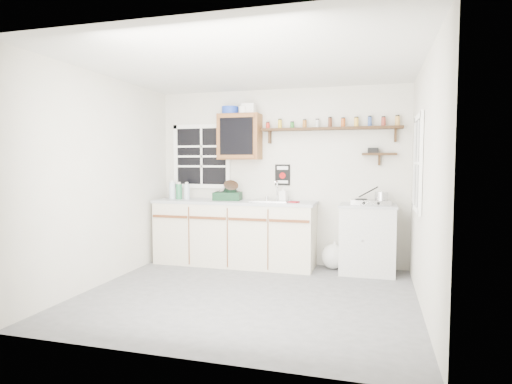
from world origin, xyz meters
TOP-DOWN VIEW (x-y plane):
  - room at (0.00, 0.00)m, footprint 3.64×3.24m
  - main_cabinet at (-0.58, 1.30)m, footprint 2.31×0.63m
  - right_cabinet at (1.25, 1.32)m, footprint 0.73×0.57m
  - sink at (-0.05, 1.30)m, footprint 0.52×0.44m
  - upper_cabinet at (-0.55, 1.44)m, footprint 0.60×0.32m
  - upper_cabinet_clutter at (-0.58, 1.44)m, footprint 0.49×0.24m
  - spice_shelf at (0.75, 1.51)m, footprint 1.91×0.18m
  - secondary_shelf at (1.36, 1.52)m, footprint 0.45×0.16m
  - warning_sign at (0.05, 1.59)m, footprint 0.22×0.02m
  - window_back at (-1.20, 1.59)m, footprint 0.93×0.03m
  - window_right at (1.79, 0.55)m, footprint 0.03×0.78m
  - water_bottles at (-1.44, 1.29)m, footprint 0.31×0.11m
  - dish_rack at (-0.68, 1.34)m, footprint 0.41×0.33m
  - soap_bottle at (0.11, 1.38)m, footprint 0.11×0.11m
  - rag at (0.29, 1.21)m, footprint 0.15×0.14m
  - hotplate at (1.29, 1.30)m, footprint 0.51×0.27m
  - saucepan at (1.41, 1.31)m, footprint 0.38×0.29m
  - trash_bag at (0.80, 1.40)m, footprint 0.37×0.33m

SIDE VIEW (x-z plane):
  - trash_bag at x=0.80m, z-range -0.03..0.39m
  - right_cabinet at x=1.25m, z-range 0.00..0.91m
  - main_cabinet at x=-0.58m, z-range 0.00..0.92m
  - rag at x=0.29m, z-range 0.92..0.94m
  - sink at x=-0.05m, z-range 0.79..1.08m
  - hotplate at x=1.29m, z-range 0.91..0.98m
  - dish_rack at x=-0.68m, z-range 0.87..1.16m
  - soap_bottle at x=0.11m, z-range 0.92..1.13m
  - saucepan at x=1.41m, z-range 0.94..1.12m
  - water_bottles at x=-1.44m, z-range 0.90..1.18m
  - room at x=0.00m, z-range -0.02..2.52m
  - warning_sign at x=0.05m, z-range 1.13..1.43m
  - window_right at x=1.79m, z-range 0.91..1.99m
  - window_back at x=-1.20m, z-range 1.06..2.04m
  - secondary_shelf at x=1.36m, z-range 1.46..1.69m
  - upper_cabinet at x=-0.55m, z-range 1.50..2.15m
  - spice_shelf at x=0.75m, z-range 1.76..2.11m
  - upper_cabinet_clutter at x=-0.58m, z-range 2.14..2.28m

